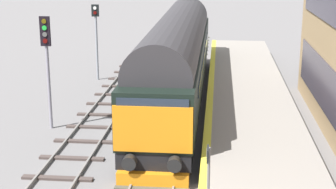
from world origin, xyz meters
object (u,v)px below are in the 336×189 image
object	(u,v)px
signal_post_mid	(47,57)
signal_post_far	(96,34)
platform_number_sign	(208,169)
diesel_locomotive	(177,56)

from	to	relation	value
signal_post_mid	signal_post_far	size ratio (longest dim) A/B	1.09
platform_number_sign	signal_post_mid	bearing A→B (deg)	128.85
diesel_locomotive	signal_post_far	distance (m)	7.02
diesel_locomotive	signal_post_far	size ratio (longest dim) A/B	4.44
diesel_locomotive	signal_post_far	xyz separation A→B (m)	(-5.27, 4.62, 0.36)
diesel_locomotive	signal_post_far	world-z (taller)	diesel_locomotive
diesel_locomotive	signal_post_mid	bearing A→B (deg)	-139.18
signal_post_mid	platform_number_sign	xyz separation A→B (m)	(7.16, -8.89, -1.04)
signal_post_mid	platform_number_sign	bearing A→B (deg)	-51.15
platform_number_sign	diesel_locomotive	bearing A→B (deg)	98.01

